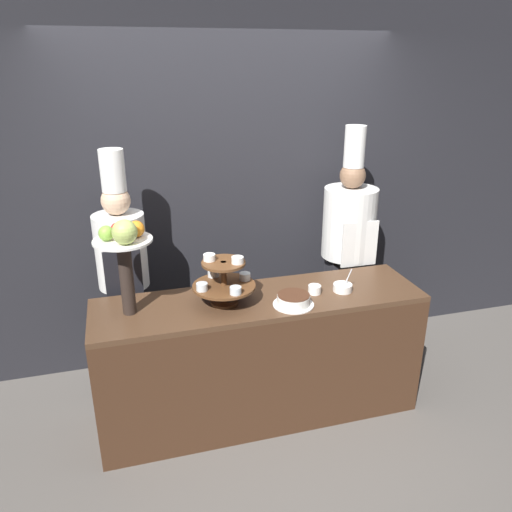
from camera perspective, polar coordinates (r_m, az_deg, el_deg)
ground_plane at (r=3.47m, az=1.83°, el=-20.08°), size 14.00×14.00×0.00m
wall_back at (r=3.84m, az=-3.29°, el=7.93°), size 10.00×0.06×2.80m
buffet_counter at (r=3.42m, az=0.47°, el=-11.47°), size 2.12×0.57×0.89m
tiered_stand at (r=3.07m, az=-3.69°, el=-2.76°), size 0.39×0.39×0.32m
fruit_pedestal at (r=2.93m, az=-14.81°, el=0.85°), size 0.34×0.34×0.61m
cake_round at (r=3.10m, az=4.30°, el=-5.04°), size 0.26×0.26×0.07m
cup_white at (r=3.27m, az=6.71°, el=-3.81°), size 0.08×0.08×0.06m
serving_bowl_near at (r=3.33m, az=9.87°, el=-3.56°), size 0.12×0.12×0.15m
chef_left at (r=3.53m, az=-14.94°, el=-1.57°), size 0.34×0.34×1.78m
chef_center_left at (r=3.90m, az=10.45°, el=1.32°), size 0.40×0.40×1.87m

